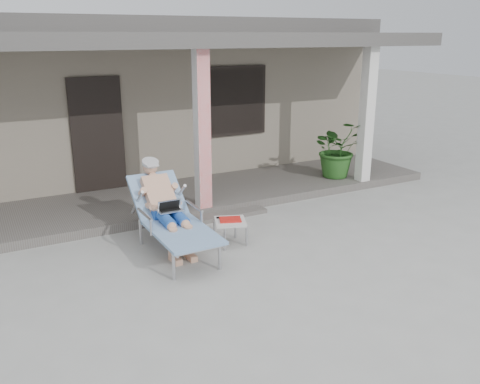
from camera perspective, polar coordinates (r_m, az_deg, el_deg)
ground at (r=7.00m, az=3.21°, el=-7.81°), size 60.00×60.00×0.00m
house at (r=12.43m, az=-12.60°, el=10.86°), size 10.40×5.40×3.30m
porch_deck at (r=9.49m, az=-6.18°, el=-0.57°), size 10.00×2.00×0.15m
porch_overhang at (r=8.99m, az=-6.61°, el=16.03°), size 10.00×2.30×2.85m
porch_step at (r=8.50m, az=-3.25°, el=-2.91°), size 2.00×0.30×0.07m
lounger at (r=7.21m, az=-8.10°, el=-0.46°), size 0.77×1.99×1.29m
side_table at (r=7.44m, az=-1.11°, el=-3.46°), size 0.57×0.57×0.40m
potted_palm at (r=10.60m, az=10.94°, el=4.82°), size 1.22×1.10×1.18m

